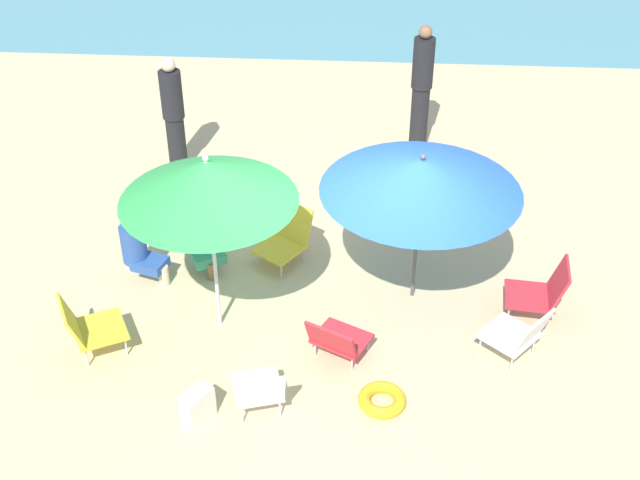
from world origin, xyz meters
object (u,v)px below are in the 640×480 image
at_px(swim_ring, 382,400).
at_px(beach_bag, 197,406).
at_px(beach_chair_c, 286,237).
at_px(umbrella_green, 207,181).
at_px(person_a, 138,245).
at_px(beach_chair_d, 259,389).
at_px(beach_chair_f, 542,291).
at_px(person_c, 421,88).
at_px(person_d, 174,114).
at_px(umbrella_blue, 422,175).
at_px(beach_chair_e, 519,334).
at_px(person_b, 202,234).
at_px(beach_chair_b, 337,339).
at_px(beach_chair_a, 88,326).

relative_size(swim_ring, beach_bag, 1.34).
bearing_deg(beach_chair_c, umbrella_green, 7.54).
bearing_deg(person_a, swim_ring, -14.85).
distance_m(beach_chair_d, beach_chair_f, 3.22).
bearing_deg(person_c, person_d, 48.22).
bearing_deg(umbrella_blue, person_d, 140.49).
distance_m(umbrella_green, umbrella_blue, 2.16).
distance_m(beach_chair_e, person_b, 3.69).
bearing_deg(beach_chair_b, person_d, 59.42).
distance_m(beach_chair_e, swim_ring, 1.54).
bearing_deg(swim_ring, beach_chair_d, -170.55).
bearing_deg(beach_bag, person_b, 98.60).
relative_size(umbrella_green, person_c, 1.13).
relative_size(umbrella_green, person_d, 1.28).
distance_m(person_c, swim_ring, 5.15).
distance_m(umbrella_green, beach_chair_f, 3.69).
bearing_deg(beach_chair_a, beach_chair_e, -25.61).
height_order(beach_chair_d, beach_bag, beach_chair_d).
height_order(beach_chair_a, beach_chair_c, beach_chair_c).
relative_size(beach_chair_b, person_d, 0.44).
xyz_separation_m(umbrella_green, person_c, (2.21, 3.99, -0.85)).
bearing_deg(beach_chair_f, beach_chair_e, 70.69).
relative_size(person_a, beach_bag, 2.70).
height_order(person_b, person_d, person_d).
xyz_separation_m(beach_chair_c, beach_chair_d, (-0.01, -2.47, 0.01)).
height_order(beach_chair_b, beach_chair_d, beach_chair_d).
relative_size(person_a, person_b, 1.05).
height_order(person_d, swim_ring, person_d).
relative_size(beach_chair_c, beach_bag, 2.24).
bearing_deg(person_d, beach_bag, -77.51).
bearing_deg(beach_chair_e, umbrella_green, 34.47).
xyz_separation_m(beach_chair_f, person_b, (-3.73, 0.71, 0.06)).
bearing_deg(swim_ring, beach_bag, -170.19).
bearing_deg(umbrella_green, person_b, 108.35).
bearing_deg(person_a, beach_chair_f, 13.06).
bearing_deg(beach_chair_a, beach_chair_c, 15.65).
bearing_deg(beach_chair_b, person_a, 89.46).
height_order(person_d, beach_bag, person_d).
relative_size(umbrella_blue, person_a, 2.26).
bearing_deg(beach_chair_a, person_d, 60.21).
bearing_deg(person_c, beach_chair_c, 94.71).
xyz_separation_m(person_c, beach_bag, (-2.19, -5.35, -0.76)).
xyz_separation_m(beach_chair_c, person_c, (1.61, 2.78, 0.62)).
xyz_separation_m(umbrella_green, beach_chair_a, (-1.24, -0.50, -1.45)).
bearing_deg(beach_chair_f, person_a, 1.01).
xyz_separation_m(beach_chair_b, person_c, (0.94, 4.45, 0.66)).
bearing_deg(beach_bag, beach_chair_a, 145.82).
distance_m(person_a, person_b, 0.74).
relative_size(beach_chair_a, swim_ring, 1.66).
distance_m(person_d, swim_ring, 5.17).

